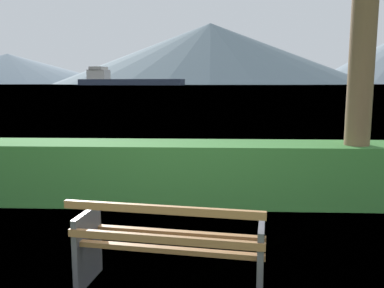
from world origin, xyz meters
TOP-DOWN VIEW (x-y plane):
  - water_surface at (0.00, 308.77)m, footprint 620.00×620.00m
  - park_bench at (-0.01, -0.06)m, footprint 1.71×0.80m
  - hedge_row at (0.00, 2.69)m, footprint 12.27×0.89m
  - cargo_ship_large at (-64.40, 296.36)m, footprint 80.77×29.27m
  - distant_hills at (40.60, 575.97)m, footprint 923.36×412.94m

SIDE VIEW (x-z plane):
  - water_surface at x=0.00m, z-range 0.00..0.00m
  - park_bench at x=-0.01m, z-range -0.01..0.86m
  - hedge_row at x=0.00m, z-range 0.00..0.92m
  - cargo_ship_large at x=-64.40m, z-range -3.00..10.63m
  - distant_hills at x=40.60m, z-range -5.73..81.95m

